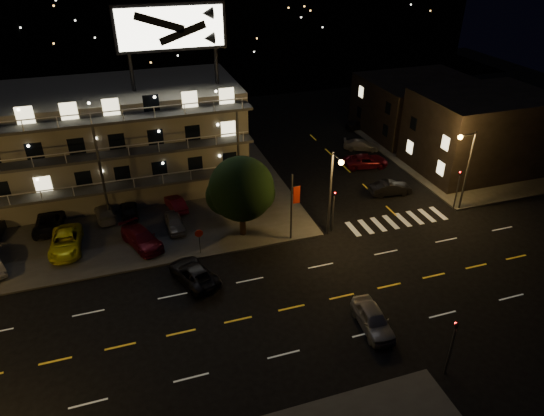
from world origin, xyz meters
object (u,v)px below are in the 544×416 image
object	(u,v)px
lot_car_2	(66,242)
side_car_0	(391,188)
lot_car_4	(174,222)
tree	(241,191)
road_car_east	(373,319)
road_car_west	(194,273)
lot_car_7	(105,212)

from	to	relation	value
lot_car_2	side_car_0	world-z (taller)	lot_car_2
side_car_0	lot_car_4	bearing A→B (deg)	96.50
tree	side_car_0	size ratio (longest dim) A/B	1.70
lot_car_2	road_car_east	distance (m)	25.98
lot_car_2	lot_car_4	distance (m)	9.21
lot_car_2	lot_car_4	world-z (taller)	lot_car_2
lot_car_2	tree	bearing A→B (deg)	-6.63
lot_car_2	road_car_west	size ratio (longest dim) A/B	1.05
lot_car_4	road_car_west	distance (m)	7.81
side_car_0	road_car_west	xyz separation A→B (m)	(-21.74, -7.75, -0.01)
tree	road_car_east	distance (m)	15.43
lot_car_4	lot_car_7	bearing A→B (deg)	144.36
lot_car_2	side_car_0	distance (m)	31.29
road_car_east	road_car_west	size ratio (longest dim) A/B	0.87
lot_car_4	road_car_east	distance (m)	20.03
lot_car_2	lot_car_7	size ratio (longest dim) A/B	1.23
side_car_0	road_car_east	size ratio (longest dim) A/B	0.97
tree	lot_car_7	xyz separation A→B (m)	(-11.54, 6.69, -3.74)
tree	lot_car_4	distance (m)	7.27
lot_car_7	side_car_0	distance (m)	28.30
road_car_east	lot_car_4	bearing A→B (deg)	127.78
tree	road_car_east	world-z (taller)	tree
lot_car_4	side_car_0	world-z (taller)	lot_car_4
tree	lot_car_7	world-z (taller)	tree
road_car_east	tree	bearing A→B (deg)	115.65
lot_car_4	lot_car_7	distance (m)	7.12
tree	lot_car_7	distance (m)	13.85
lot_car_4	road_car_east	size ratio (longest dim) A/B	0.84
lot_car_4	lot_car_7	size ratio (longest dim) A/B	0.87
lot_car_4	side_car_0	distance (m)	22.09
road_car_east	side_car_0	bearing A→B (deg)	60.69
lot_car_7	road_car_west	distance (m)	13.31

